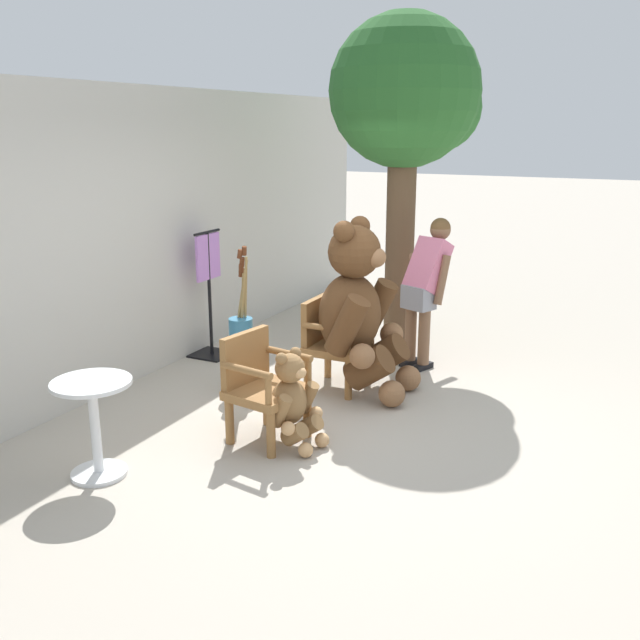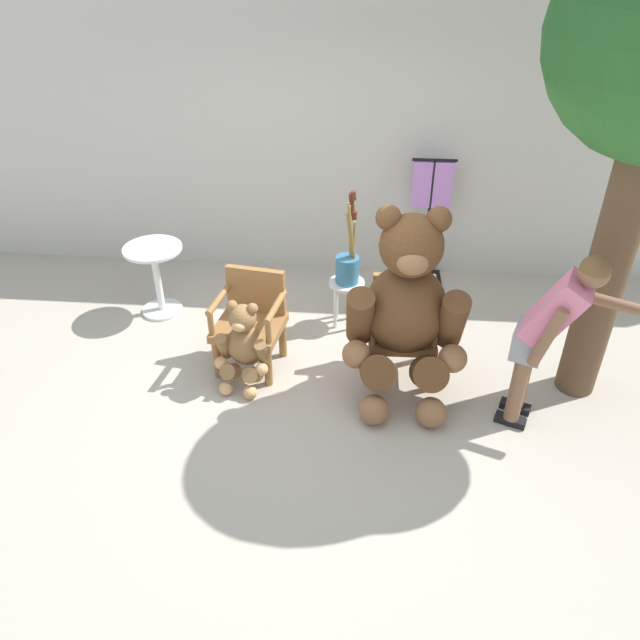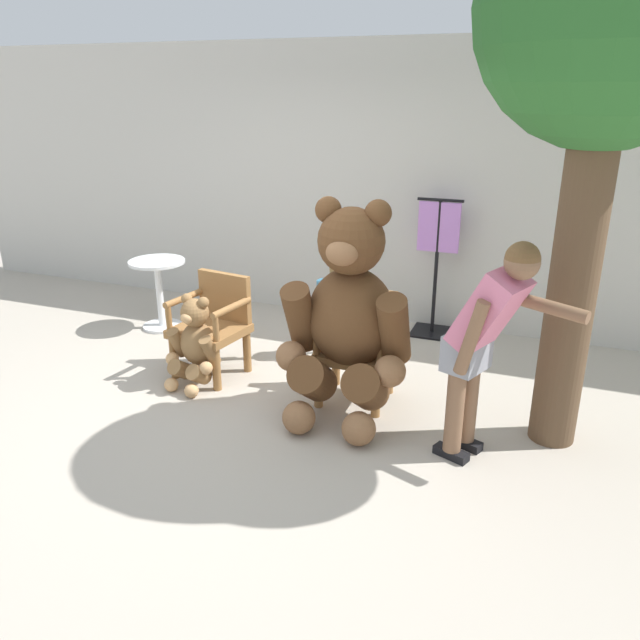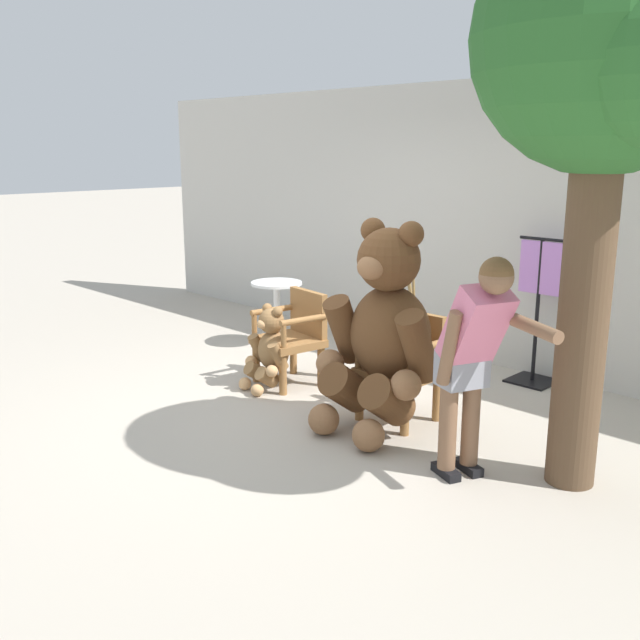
% 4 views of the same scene
% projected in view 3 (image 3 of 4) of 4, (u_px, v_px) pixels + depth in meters
% --- Properties ---
extents(ground_plane, '(60.00, 60.00, 0.00)m').
position_uv_depth(ground_plane, '(257.00, 410.00, 4.84)').
color(ground_plane, '#B2A899').
extents(back_wall, '(10.00, 0.16, 2.80)m').
position_uv_depth(back_wall, '(355.00, 185.00, 6.44)').
color(back_wall, beige).
rests_on(back_wall, ground).
extents(wooden_chair_left, '(0.64, 0.60, 0.86)m').
position_uv_depth(wooden_chair_left, '(214.00, 322.00, 5.33)').
color(wooden_chair_left, olive).
rests_on(wooden_chair_left, ground).
extents(wooden_chair_right, '(0.57, 0.53, 0.86)m').
position_uv_depth(wooden_chair_right, '(358.00, 343.00, 4.90)').
color(wooden_chair_right, olive).
rests_on(wooden_chair_right, ground).
extents(teddy_bear_large, '(0.98, 0.92, 1.63)m').
position_uv_depth(teddy_bear_large, '(348.00, 314.00, 4.55)').
color(teddy_bear_large, brown).
rests_on(teddy_bear_large, ground).
extents(teddy_bear_small, '(0.48, 0.48, 0.78)m').
position_uv_depth(teddy_bear_small, '(195.00, 343.00, 5.12)').
color(teddy_bear_small, olive).
rests_on(teddy_bear_small, ground).
extents(person_visitor, '(0.86, 0.48, 1.53)m').
position_uv_depth(person_visitor, '(485.00, 333.00, 3.89)').
color(person_visitor, black).
rests_on(person_visitor, ground).
extents(white_stool, '(0.34, 0.34, 0.46)m').
position_uv_depth(white_stool, '(329.00, 319.00, 5.71)').
color(white_stool, silver).
rests_on(white_stool, ground).
extents(brush_bucket, '(0.22, 0.22, 0.93)m').
position_uv_depth(brush_bucket, '(329.00, 288.00, 5.60)').
color(brush_bucket, teal).
rests_on(brush_bucket, white_stool).
extents(round_side_table, '(0.56, 0.56, 0.72)m').
position_uv_depth(round_side_table, '(159.00, 286.00, 6.34)').
color(round_side_table, silver).
rests_on(round_side_table, ground).
extents(patio_tree, '(1.66, 1.58, 3.56)m').
position_uv_depth(patio_tree, '(625.00, 26.00, 3.47)').
color(patio_tree, brown).
rests_on(patio_tree, ground).
extents(clothing_display_stand, '(0.44, 0.40, 1.36)m').
position_uv_depth(clothing_display_stand, '(436.00, 264.00, 6.10)').
color(clothing_display_stand, black).
rests_on(clothing_display_stand, ground).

